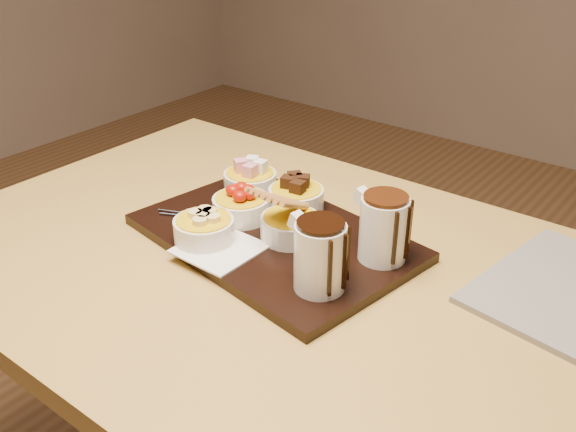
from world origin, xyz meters
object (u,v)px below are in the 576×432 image
Objects in this scene: pitcher_milk_chocolate at (383,229)px; dining_table at (280,310)px; pitcher_dark_chocolate at (320,257)px; serving_board at (274,237)px; bowl_strawberries at (241,208)px.

dining_table is at bearing -140.32° from pitcher_milk_chocolate.
pitcher_dark_chocolate reaches higher than dining_table.
serving_board is at bearing 160.02° from pitcher_dark_chocolate.
pitcher_dark_chocolate is at bearing -19.98° from serving_board.
serving_board is 0.20m from pitcher_milk_chocolate.
pitcher_milk_chocolate reaches higher than dining_table.
pitcher_dark_chocolate is at bearing -94.40° from pitcher_milk_chocolate.
serving_board is at bearing 137.26° from dining_table.
dining_table is 0.23m from pitcher_milk_chocolate.
dining_table is at bearing -33.83° from serving_board.
dining_table is at bearing -21.31° from bowl_strawberries.
pitcher_dark_chocolate is (0.23, -0.09, 0.03)m from bowl_strawberries.
dining_table is at bearing 167.06° from pitcher_dark_chocolate.
pitcher_dark_chocolate reaches higher than bowl_strawberries.
serving_board is 4.46× the size of pitcher_dark_chocolate.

